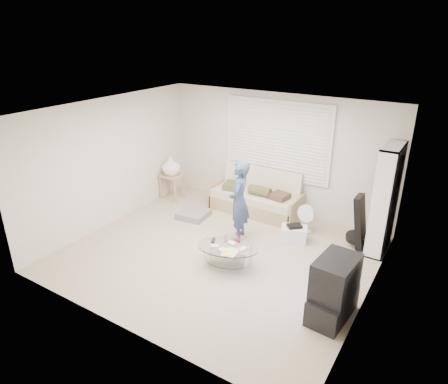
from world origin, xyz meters
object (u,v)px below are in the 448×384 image
Objects in this scene: futon_sofa at (256,198)px; bookshelf at (385,200)px; tv_unit at (334,289)px; coffee_table at (228,250)px.

futon_sofa is 2.67m from bookshelf.
coffee_table is (-1.85, 0.29, -0.13)m from tv_unit.
bookshelf reaches higher than tv_unit.
futon_sofa is at bearing 174.83° from bookshelf.
tv_unit is (-0.13, -2.20, -0.52)m from bookshelf.
tv_unit is 0.78× the size of coffee_table.
bookshelf reaches higher than coffee_table.
bookshelf is 1.67× the size of coffee_table.
tv_unit is (2.45, -2.43, 0.13)m from futon_sofa.
coffee_table is (0.61, -2.14, -0.00)m from futon_sofa.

